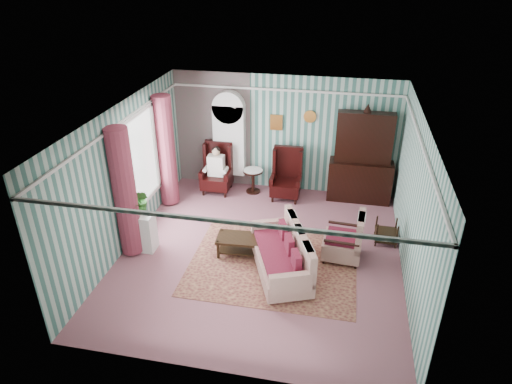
% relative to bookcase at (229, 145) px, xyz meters
% --- Properties ---
extents(floor, '(6.00, 6.00, 0.00)m').
position_rel_bookcase_xyz_m(floor, '(1.35, -2.84, -1.12)').
color(floor, '#8D5257').
rests_on(floor, ground).
extents(room_shell, '(5.53, 6.02, 2.91)m').
position_rel_bookcase_xyz_m(room_shell, '(0.73, -2.66, 0.89)').
color(room_shell, '#39685E').
rests_on(room_shell, ground).
extents(bookcase, '(0.80, 0.28, 2.24)m').
position_rel_bookcase_xyz_m(bookcase, '(0.00, 0.00, 0.00)').
color(bookcase, white).
rests_on(bookcase, floor).
extents(dresser_hutch, '(1.50, 0.56, 2.36)m').
position_rel_bookcase_xyz_m(dresser_hutch, '(3.25, -0.12, 0.06)').
color(dresser_hutch, black).
rests_on(dresser_hutch, floor).
extents(wingback_left, '(0.76, 0.80, 1.25)m').
position_rel_bookcase_xyz_m(wingback_left, '(-0.25, -0.39, -0.50)').
color(wingback_left, black).
rests_on(wingback_left, floor).
extents(wingback_right, '(0.76, 0.80, 1.25)m').
position_rel_bookcase_xyz_m(wingback_right, '(1.50, -0.39, -0.50)').
color(wingback_right, black).
rests_on(wingback_right, floor).
extents(seated_woman, '(0.44, 0.40, 1.18)m').
position_rel_bookcase_xyz_m(seated_woman, '(-0.25, -0.39, -0.53)').
color(seated_woman, silver).
rests_on(seated_woman, floor).
extents(round_side_table, '(0.50, 0.50, 0.60)m').
position_rel_bookcase_xyz_m(round_side_table, '(0.65, -0.24, -0.82)').
color(round_side_table, black).
rests_on(round_side_table, floor).
extents(nest_table, '(0.45, 0.38, 0.54)m').
position_rel_bookcase_xyz_m(nest_table, '(3.82, -1.94, -0.85)').
color(nest_table, black).
rests_on(nest_table, floor).
extents(plant_stand, '(0.55, 0.35, 0.80)m').
position_rel_bookcase_xyz_m(plant_stand, '(-1.05, -3.14, -0.72)').
color(plant_stand, white).
rests_on(plant_stand, floor).
extents(rug, '(3.20, 2.60, 0.01)m').
position_rel_bookcase_xyz_m(rug, '(1.65, -3.14, -1.11)').
color(rug, '#461C17').
rests_on(rug, floor).
extents(sofa, '(1.58, 2.11, 1.07)m').
position_rel_bookcase_xyz_m(sofa, '(1.82, -3.38, -0.58)').
color(sofa, '#B8B08E').
rests_on(sofa, floor).
extents(floral_armchair, '(0.84, 0.87, 0.90)m').
position_rel_bookcase_xyz_m(floral_armchair, '(2.94, -2.64, -0.67)').
color(floral_armchair, beige).
rests_on(floral_armchair, floor).
extents(coffee_table, '(0.94, 0.57, 0.40)m').
position_rel_bookcase_xyz_m(coffee_table, '(0.95, -2.94, -0.92)').
color(coffee_table, black).
rests_on(coffee_table, floor).
extents(potted_plant_a, '(0.46, 0.43, 0.41)m').
position_rel_bookcase_xyz_m(potted_plant_a, '(-1.10, -3.23, -0.11)').
color(potted_plant_a, '#23581B').
rests_on(potted_plant_a, plant_stand).
extents(potted_plant_b, '(0.34, 0.31, 0.50)m').
position_rel_bookcase_xyz_m(potted_plant_b, '(-1.00, -3.02, -0.07)').
color(potted_plant_b, '#1E551A').
rests_on(potted_plant_b, plant_stand).
extents(potted_plant_c, '(0.27, 0.27, 0.40)m').
position_rel_bookcase_xyz_m(potted_plant_c, '(-1.06, -3.03, -0.12)').
color(potted_plant_c, '#1D5319').
rests_on(potted_plant_c, plant_stand).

